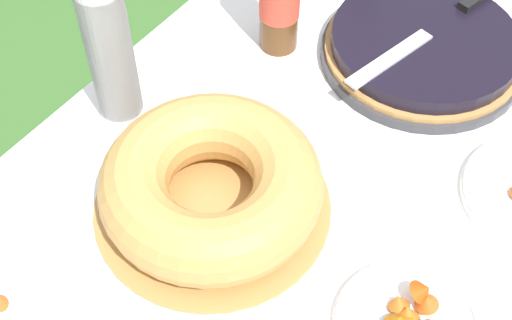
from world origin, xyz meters
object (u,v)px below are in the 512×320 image
cup_stack (110,53)px  berry_tart (423,48)px  serving_knife (438,25)px  bundt_cake (211,186)px

cup_stack → berry_tart: bearing=-40.9°
berry_tart → serving_knife: (0.03, -0.01, 0.04)m
cup_stack → serving_knife: bearing=-39.5°
berry_tart → serving_knife: serving_knife is taller
serving_knife → cup_stack: cup_stack is taller
berry_tart → cup_stack: size_ratio=1.34×
serving_knife → cup_stack: size_ratio=1.39×
berry_tart → serving_knife: bearing=-13.5°
cup_stack → bundt_cake: bearing=-105.6°
serving_knife → bundt_cake: (-0.50, 0.11, -0.01)m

